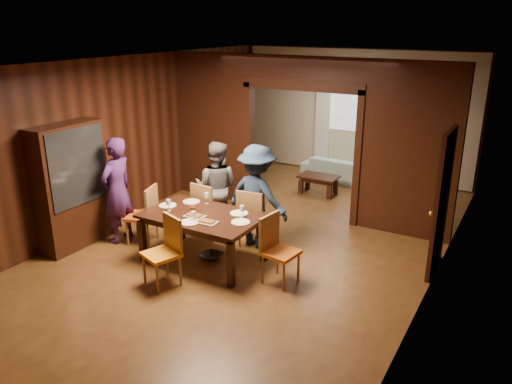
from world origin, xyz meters
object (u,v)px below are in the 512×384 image
Objects in this scene: sofa at (344,170)px; dining_table at (203,238)px; person_purple at (117,190)px; person_grey at (217,187)px; chair_left at (141,214)px; chair_right at (281,251)px; chair_far_l at (210,209)px; chair_far_r at (254,217)px; coffee_table at (318,185)px; chair_near at (161,252)px; hutch at (71,186)px; person_navy at (257,196)px.

dining_table reaches higher than sofa.
person_purple is at bearing -177.45° from dining_table.
person_grey is 3.88m from sofa.
chair_left is at bearing 35.01° from person_grey.
chair_far_l is at bearing 73.14° from chair_right.
chair_left is at bearing 96.49° from chair_right.
dining_table is at bearing 122.93° from chair_far_l.
person_purple is 1.00× the size of dining_table.
chair_far_r is at bearing 54.32° from chair_right.
coffee_table is (0.75, 2.66, -0.59)m from person_grey.
chair_left is (-1.73, -4.75, 0.21)m from sofa.
sofa is at bearing 104.55° from chair_near.
person_purple is 1.10× the size of person_grey.
person_grey is at bearing 79.60° from sofa.
chair_right is at bearing 9.12° from hutch.
person_purple is at bearing 99.03° from chair_right.
chair_left is 1.12m from chair_far_l.
dining_table is at bearing 59.65° from chair_far_r.
hutch is at bearing 67.70° from sofa.
hutch is (-2.50, -1.44, 0.52)m from chair_far_r.
chair_right is 0.48× the size of hutch.
dining_table is at bearing 89.58° from person_purple.
chair_near is at bearing 85.02° from person_grey.
sofa is 5.69m from chair_near.
chair_near is (-0.50, -1.77, -0.35)m from person_navy.
person_grey is at bearing 131.17° from person_purple.
chair_right reaches higher than sofa.
chair_right and chair_far_r have the same top height.
chair_right is at bearing -74.54° from coffee_table.
chair_left is 1.00× the size of chair_far_l.
chair_near is at bearing 80.88° from person_navy.
person_purple reaches higher than dining_table.
coffee_table is (-0.13, 2.82, -0.64)m from person_navy.
chair_left and chair_near have the same top height.
chair_far_r is (0.09, -2.84, 0.28)m from coffee_table.
coffee_table is (-0.17, -1.07, -0.07)m from sofa.
chair_right is at bearing 129.13° from chair_far_r.
chair_left is 1.51m from chair_near.
person_grey is 0.91m from chair_far_r.
chair_right is at bearing 71.50° from chair_left.
person_navy is 1.87m from chair_near.
person_navy is 1.10m from dining_table.
dining_table is 0.91m from chair_far_l.
sofa is at bearing 17.83° from chair_right.
chair_far_r is at bearing 29.97° from hutch.
chair_left is (0.36, 0.12, -0.39)m from person_purple.
chair_far_l is 1.70m from chair_near.
hutch is (-2.41, -4.28, 0.80)m from coffee_table.
chair_far_l is (1.20, 0.87, -0.39)m from person_purple.
chair_far_l is at bearing -103.80° from coffee_table.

